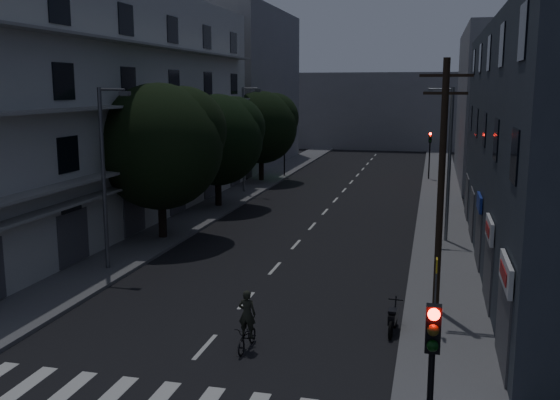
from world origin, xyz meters
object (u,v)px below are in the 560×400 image
at_px(utility_pole, 441,182).
at_px(cyclist, 247,330).
at_px(traffic_signal_near, 432,365).
at_px(motorcycle, 393,320).
at_px(bus_stop_sign, 436,282).

distance_m(utility_pole, cyclist, 8.55).
xyz_separation_m(utility_pole, cyclist, (-5.76, -4.71, -4.21)).
height_order(traffic_signal_near, motorcycle, traffic_signal_near).
bearing_deg(cyclist, traffic_signal_near, -46.80).
bearing_deg(motorcycle, traffic_signal_near, -78.48).
bearing_deg(traffic_signal_near, cyclist, 130.17).
bearing_deg(traffic_signal_near, motorcycle, 97.56).
relative_size(traffic_signal_near, bus_stop_sign, 1.62).
height_order(utility_pole, cyclist, utility_pole).
xyz_separation_m(motorcycle, cyclist, (-4.36, -2.51, 0.22)).
bearing_deg(motorcycle, cyclist, -146.13).
distance_m(utility_pole, bus_stop_sign, 3.73).
relative_size(bus_stop_sign, motorcycle, 1.45).
distance_m(utility_pole, motorcycle, 5.14).
bearing_deg(bus_stop_sign, utility_pole, 88.59).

